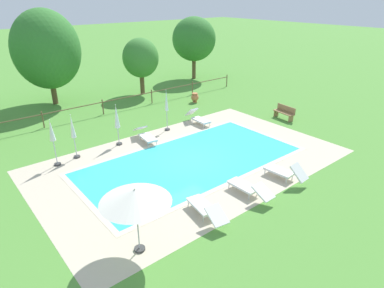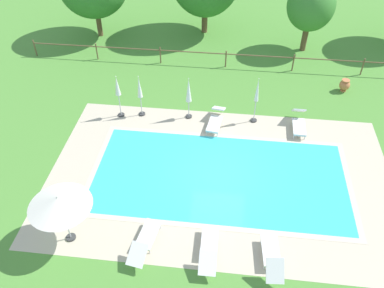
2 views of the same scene
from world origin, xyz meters
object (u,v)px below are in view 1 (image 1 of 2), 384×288
Objects in this scene: sun_lounger_north_end at (206,208)px; patio_umbrella_closed_row_mid_east at (52,134)px; sun_lounger_north_far at (198,118)px; patio_umbrella_closed_row_centre at (167,105)px; patio_umbrella_closed_row_west at (73,130)px; tree_east_mid at (141,58)px; terracotta_urn_near_fence at (195,97)px; sun_lounger_north_mid at (285,171)px; wooden_bench_lawn_side at (285,112)px; sun_lounger_south_near_corner at (249,187)px; patio_umbrella_open_foreground at (135,196)px; tree_west_mid at (46,50)px; patio_umbrella_closed_row_mid_west at (117,119)px; sun_lounger_north_near_steps at (146,135)px; tree_centre at (194,39)px.

patio_umbrella_closed_row_mid_east is at bearing 110.54° from sun_lounger_north_end.
patio_umbrella_closed_row_centre is (-2.16, 0.33, 1.20)m from sun_lounger_north_far.
patio_umbrella_closed_row_west is 11.94m from tree_east_mid.
tree_east_mid is at bearing 68.37° from patio_umbrella_closed_row_centre.
tree_east_mid is (-1.82, 4.53, 2.52)m from terracotta_urn_near_fence.
tree_east_mid is at bearing 111.85° from terracotta_urn_near_fence.
terracotta_urn_near_fence is (4.92, 3.30, -1.20)m from patio_umbrella_closed_row_centre.
sun_lounger_north_mid is 1.29× the size of wooden_bench_lawn_side.
patio_umbrella_open_foreground reaches higher than sun_lounger_south_near_corner.
patio_umbrella_closed_row_centre is 10.52m from tree_west_mid.
tree_east_mid is at bearing -15.82° from tree_west_mid.
terracotta_urn_near_fence is at bearing 108.45° from wooden_bench_lawn_side.
sun_lounger_south_near_corner is at bearing 176.37° from sun_lounger_north_mid.
tree_east_mid is (6.38, 7.89, 1.40)m from patio_umbrella_closed_row_mid_west.
wooden_bench_lawn_side is 2.18× the size of terracotta_urn_near_fence.
tree_east_mid is at bearing 42.18° from patio_umbrella_closed_row_west.
tree_west_mid is (2.29, 9.80, 2.46)m from patio_umbrella_closed_row_west.
sun_lounger_north_mid is at bearing -64.18° from patio_umbrella_closed_row_mid_west.
patio_umbrella_closed_row_mid_east reaches higher than terracotta_urn_near_fence.
sun_lounger_north_near_steps is 1.07× the size of sun_lounger_north_mid.
sun_lounger_south_near_corner is 0.31× the size of tree_west_mid.
patio_umbrella_closed_row_west is at bearing 166.25° from wooden_bench_lawn_side.
sun_lounger_north_far reaches higher than terracotta_urn_near_fence.
sun_lounger_north_mid is at bearing -118.00° from tree_centre.
patio_umbrella_closed_row_centre is at bearing 2.75° from patio_umbrella_closed_row_mid_east.
tree_west_mid is (3.33, 17.55, 1.89)m from patio_umbrella_open_foreground.
tree_west_mid is at bearing 95.83° from sun_lounger_south_near_corner.
tree_east_mid is at bearing 57.99° from patio_umbrella_open_foreground.
sun_lounger_south_near_corner is 8.17m from patio_umbrella_closed_row_centre.
wooden_bench_lawn_side is at bearing 22.80° from sun_lounger_north_end.
patio_umbrella_closed_row_centre reaches higher than patio_umbrella_closed_row_west.
tree_west_mid reaches higher than sun_lounger_north_near_steps.
patio_umbrella_open_foreground is at bearing 179.45° from sun_lounger_south_near_corner.
patio_umbrella_closed_row_mid_east reaches higher than sun_lounger_north_mid.
terracotta_urn_near_fence is (11.64, 3.62, -1.22)m from patio_umbrella_closed_row_mid_east.
patio_umbrella_open_foreground reaches higher than terracotta_urn_near_fence.
sun_lounger_north_near_steps is 8.94m from patio_umbrella_open_foreground.
sun_lounger_south_near_corner is 0.90× the size of patio_umbrella_closed_row_mid_west.
sun_lounger_north_near_steps is 4.04m from sun_lounger_north_far.
tree_centre is at bearing 51.56° from sun_lounger_north_far.
sun_lounger_north_mid is 1.01× the size of sun_lounger_north_far.
patio_umbrella_open_foreground reaches higher than sun_lounger_north_near_steps.
patio_umbrella_closed_row_mid_east is at bearing 133.40° from sun_lounger_north_mid.
wooden_bench_lawn_side is 13.32m from tree_centre.
sun_lounger_north_mid is at bearing -143.57° from wooden_bench_lawn_side.
tree_centre is at bearing -1.29° from tree_west_mid.
patio_umbrella_closed_row_centre is at bearing 1.01° from patio_umbrella_closed_row_mid_west.
wooden_bench_lawn_side is (6.51, 4.81, 0.08)m from sun_lounger_north_mid.
sun_lounger_north_near_steps reaches higher than terracotta_urn_near_fence.
sun_lounger_north_near_steps is 7.91m from sun_lounger_north_mid.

